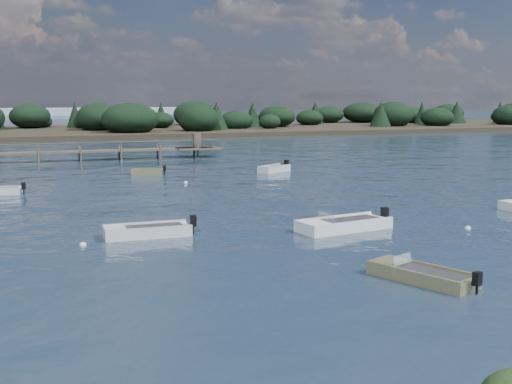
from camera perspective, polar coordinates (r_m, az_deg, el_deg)
name	(u,v)px	position (r m, az deg, el deg)	size (l,w,h in m)	color
ground	(144,150)	(84.39, -9.94, 3.72)	(400.00, 400.00, 0.00)	#152231
tender_far_grey	(0,192)	(48.80, -21.81, -0.02)	(3.27, 1.69, 1.03)	#B8BDC0
dinghy_near_olive	(422,277)	(25.06, 14.50, -7.33)	(2.94, 4.40, 1.07)	#72704C
tender_far_grey_b	(274,170)	(58.65, 1.62, 1.96)	(3.59, 2.79, 1.26)	#B8BDC0
tender_far_white	(147,173)	(57.40, -9.65, 1.67)	(3.08, 1.85, 1.04)	#72704C
dinghy_mid_white_a	(344,227)	(33.59, 7.79, -3.07)	(5.49, 2.69, 1.26)	silver
dinghy_mid_grey	(147,233)	(32.23, -9.64, -3.62)	(4.58, 1.67, 1.16)	#B8BDC0
buoy_b	(468,229)	(35.38, 18.31, -3.11)	(0.32, 0.32, 0.32)	silver
buoy_c	(83,245)	(30.95, -15.12, -4.60)	(0.32, 0.32, 0.32)	silver
buoy_e	(186,183)	(51.52, -6.27, 0.80)	(0.32, 0.32, 0.32)	silver
far_headland	(233,121)	(129.11, -2.03, 6.33)	(190.00, 40.00, 5.80)	black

